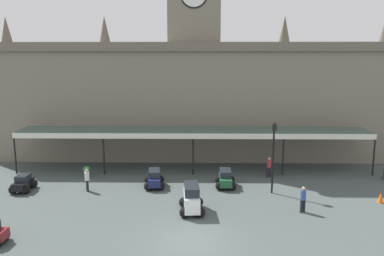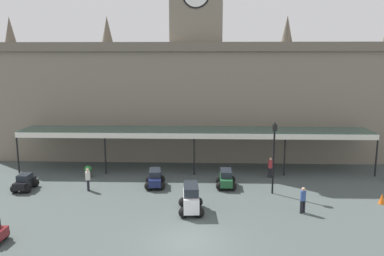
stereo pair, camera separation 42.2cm
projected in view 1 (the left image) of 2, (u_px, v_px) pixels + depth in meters
The scene contains 13 objects.
ground_plane at pixel (190, 241), 20.10m from camera, with size 140.00×140.00×0.00m, color #434C4B.
station_building at pixel (194, 94), 37.63m from camera, with size 38.49×7.02×18.73m.
entrance_canopy at pixel (193, 131), 32.47m from camera, with size 29.89×3.26×3.58m.
car_green_estate at pixel (225, 179), 28.68m from camera, with size 1.57×2.26×1.27m.
car_black_sedan at pixel (23, 184), 27.78m from camera, with size 1.54×2.06×1.19m.
car_white_van at pixel (192, 200), 23.86m from camera, with size 1.70×2.46×1.77m.
car_navy_estate at pixel (154, 179), 28.67m from camera, with size 1.70×2.33×1.27m.
pedestrian_beside_cars at pixel (87, 179), 27.64m from camera, with size 0.34×0.37×1.67m.
pedestrian_crossing_forecourt at pixel (303, 198), 23.79m from camera, with size 0.36×0.34×1.67m.
pedestrian_near_entrance at pixel (269, 166), 30.92m from camera, with size 0.39×0.34×1.67m.
victorian_lamppost at pixel (273, 150), 26.85m from camera, with size 0.30×0.30×5.17m.
traffic_cone at pixel (380, 198), 25.49m from camera, with size 0.40×0.40×0.72m, color orange.
planter_forecourt_centre at pixel (87, 172), 30.94m from camera, with size 0.60×0.60×0.96m.
Camera 1 is at (0.42, -18.72, 9.45)m, focal length 35.64 mm.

